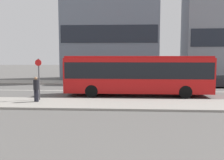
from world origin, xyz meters
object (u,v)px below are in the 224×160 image
(city_bus, at_px, (137,73))
(parked_car_0, at_px, (210,81))
(bus_stop_sign, at_px, (39,76))
(pedestrian_near_stop, at_px, (36,88))

(city_bus, xyz_separation_m, parked_car_0, (7.48, 5.74, -1.19))
(city_bus, distance_m, bus_stop_sign, 7.41)
(pedestrian_near_stop, relative_size, bus_stop_sign, 0.58)
(pedestrian_near_stop, bearing_deg, bus_stop_sign, 119.41)
(pedestrian_near_stop, xyz_separation_m, bus_stop_sign, (-0.05, 0.71, 0.71))
(pedestrian_near_stop, bearing_deg, city_bus, 54.32)
(parked_car_0, distance_m, bus_stop_sign, 16.76)
(city_bus, bearing_deg, pedestrian_near_stop, -151.28)
(city_bus, height_order, pedestrian_near_stop, city_bus)
(parked_car_0, distance_m, pedestrian_near_stop, 17.06)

